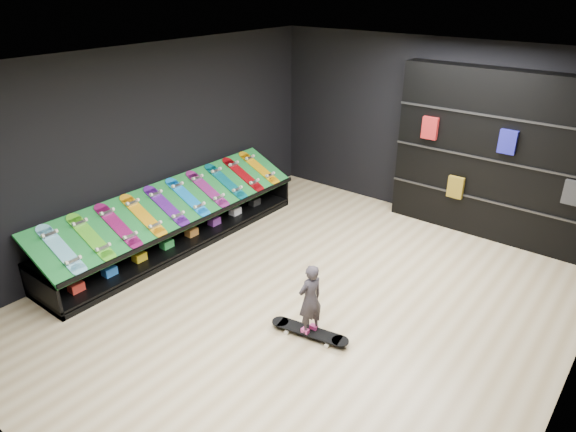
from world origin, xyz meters
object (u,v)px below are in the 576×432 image
Objects in this scene: floor_skateboard at (309,333)px; child at (310,312)px; back_shelving at (501,158)px; display_rack at (177,229)px.

floor_skateboard is 1.85× the size of child.
back_shelving is at bearing -174.65° from child.
child reaches higher than display_rack.
back_shelving is at bearing 68.50° from floor_skateboard.
child is (-0.76, -3.92, -0.97)m from back_shelving.
back_shelving is 3.37× the size of floor_skateboard.
display_rack is at bearing -85.05° from child.
display_rack is 4.59× the size of floor_skateboard.
child is (3.00, -0.60, 0.10)m from display_rack.
display_rack is 1.36× the size of back_shelving.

